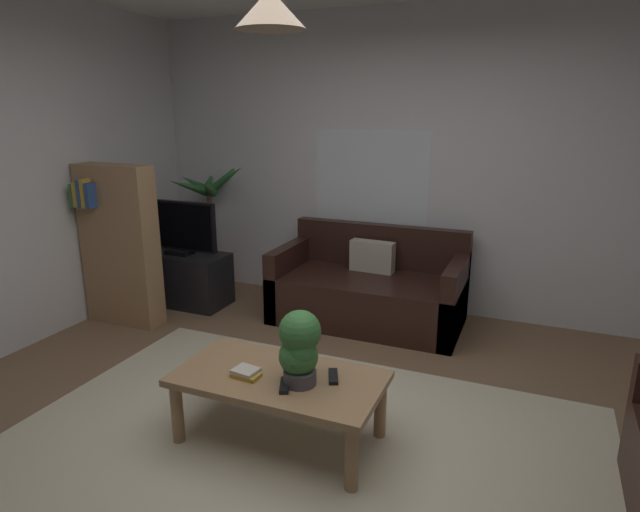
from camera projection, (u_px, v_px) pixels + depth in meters
name	position (u px, v px, depth m)	size (l,w,h in m)	color
floor	(299.00, 449.00, 3.01)	(5.17, 4.87, 0.02)	brown
rug	(284.00, 468.00, 2.83)	(3.36, 2.68, 0.01)	beige
wall_back	(412.00, 165.00, 4.83)	(5.29, 0.06, 2.71)	silver
window_pane	(371.00, 185.00, 5.00)	(1.10, 0.01, 1.02)	white
couch_under_window	(369.00, 291.00, 4.75)	(1.64, 0.84, 0.82)	black
coffee_table	(279.00, 385.00, 3.01)	(1.17, 0.61, 0.41)	#A87F56
book_on_table_0	(246.00, 375.00, 2.97)	(0.16, 0.10, 0.02)	gold
book_on_table_1	(246.00, 370.00, 2.97)	(0.14, 0.12, 0.02)	beige
remote_on_table_0	(333.00, 376.00, 2.95)	(0.05, 0.16, 0.02)	black
remote_on_table_1	(285.00, 385.00, 2.86)	(0.05, 0.16, 0.02)	black
potted_plant_on_table	(299.00, 347.00, 2.86)	(0.23, 0.23, 0.41)	#4C4C51
tv_stand	(183.00, 278.00, 5.20)	(0.90, 0.44, 0.50)	black
tv	(178.00, 227.00, 5.04)	(0.83, 0.16, 0.52)	black
potted_palm_corner	(212.00, 231.00, 5.57)	(0.84, 0.87, 1.39)	#B77051
bookshelf_corner	(119.00, 244.00, 4.61)	(0.70, 0.31, 1.40)	#A87F56
pendant_lamp	(270.00, 9.00, 2.48)	(0.34, 0.34, 0.50)	black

